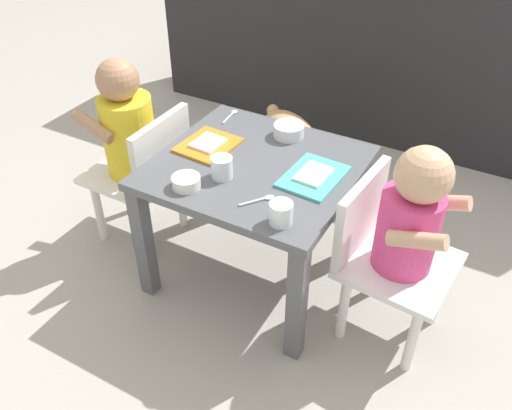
{
  "coord_description": "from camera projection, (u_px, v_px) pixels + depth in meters",
  "views": [
    {
      "loc": [
        0.62,
        -1.12,
        1.25
      ],
      "look_at": [
        0.0,
        0.0,
        0.27
      ],
      "focal_mm": 37.77,
      "sensor_mm": 36.0,
      "label": 1
    }
  ],
  "objects": [
    {
      "name": "ground_plane",
      "position": [
        256.0,
        271.0,
        1.78
      ],
      "size": [
        7.0,
        7.0,
        0.0
      ],
      "primitive_type": "plane",
      "color": "#9E998E"
    },
    {
      "name": "kitchen_cabinet_back",
      "position": [
        385.0,
        35.0,
        2.32
      ],
      "size": [
        2.07,
        0.38,
        0.85
      ],
      "primitive_type": "cube",
      "color": "#232326",
      "rests_on": "ground"
    },
    {
      "name": "dining_table",
      "position": [
        256.0,
        185.0,
        1.57
      ],
      "size": [
        0.56,
        0.53,
        0.42
      ],
      "color": "#515459",
      "rests_on": "ground"
    },
    {
      "name": "seated_child_left",
      "position": [
        132.0,
        137.0,
        1.7
      ],
      "size": [
        0.28,
        0.28,
        0.65
      ],
      "color": "silver",
      "rests_on": "ground"
    },
    {
      "name": "seated_child_right",
      "position": [
        404.0,
        226.0,
        1.36
      ],
      "size": [
        0.31,
        0.31,
        0.62
      ],
      "color": "silver",
      "rests_on": "ground"
    },
    {
      "name": "dog",
      "position": [
        294.0,
        142.0,
        2.05
      ],
      "size": [
        0.43,
        0.38,
        0.3
      ],
      "color": "tan",
      "rests_on": "ground"
    },
    {
      "name": "food_tray_left",
      "position": [
        208.0,
        145.0,
        1.6
      ],
      "size": [
        0.16,
        0.18,
        0.02
      ],
      "color": "orange",
      "rests_on": "dining_table"
    },
    {
      "name": "food_tray_right",
      "position": [
        313.0,
        176.0,
        1.46
      ],
      "size": [
        0.15,
        0.2,
        0.02
      ],
      "color": "#4CC6BC",
      "rests_on": "dining_table"
    },
    {
      "name": "water_cup_left",
      "position": [
        222.0,
        169.0,
        1.46
      ],
      "size": [
        0.06,
        0.06,
        0.06
      ],
      "color": "white",
      "rests_on": "dining_table"
    },
    {
      "name": "water_cup_right",
      "position": [
        281.0,
        215.0,
        1.3
      ],
      "size": [
        0.06,
        0.06,
        0.06
      ],
      "color": "white",
      "rests_on": "dining_table"
    },
    {
      "name": "cereal_bowl_left_side",
      "position": [
        186.0,
        181.0,
        1.42
      ],
      "size": [
        0.08,
        0.08,
        0.03
      ],
      "color": "white",
      "rests_on": "dining_table"
    },
    {
      "name": "veggie_bowl_far",
      "position": [
        289.0,
        130.0,
        1.63
      ],
      "size": [
        0.09,
        0.09,
        0.04
      ],
      "color": "white",
      "rests_on": "dining_table"
    },
    {
      "name": "spoon_by_left_tray",
      "position": [
        261.0,
        200.0,
        1.38
      ],
      "size": [
        0.07,
        0.09,
        0.01
      ],
      "color": "silver",
      "rests_on": "dining_table"
    },
    {
      "name": "spoon_by_right_tray",
      "position": [
        231.0,
        115.0,
        1.75
      ],
      "size": [
        0.02,
        0.1,
        0.01
      ],
      "color": "silver",
      "rests_on": "dining_table"
    }
  ]
}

